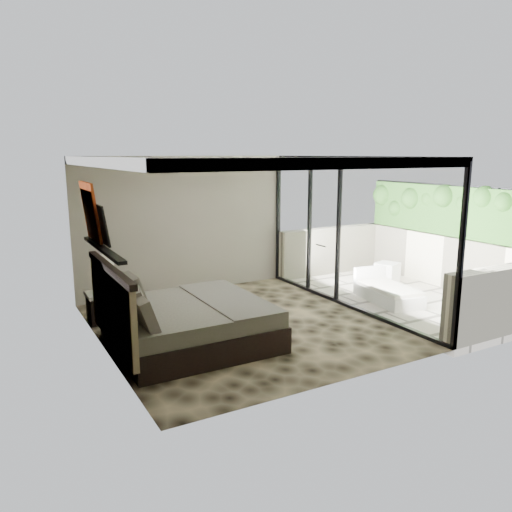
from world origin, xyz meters
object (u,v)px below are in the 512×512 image
bed (183,321)px  lounger (387,292)px  table_lamp (103,270)px  nightstand (102,308)px  ottoman (387,273)px

bed → lounger: 4.34m
lounger → table_lamp: bearing=173.4°
nightstand → table_lamp: size_ratio=0.78×
table_lamp → bed: bearing=-64.6°
table_lamp → ottoman: table_lamp is taller
ottoman → lounger: (-1.03, -1.08, -0.05)m
ottoman → lounger: size_ratio=0.29×
bed → table_lamp: bearing=115.4°
nightstand → ottoman: 6.20m
bed → table_lamp: 1.90m
nightstand → lounger: bearing=2.2°
ottoman → lounger: lounger is taller
bed → table_lamp: bed is taller
table_lamp → nightstand: bearing=128.4°
ottoman → bed: bearing=-166.2°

